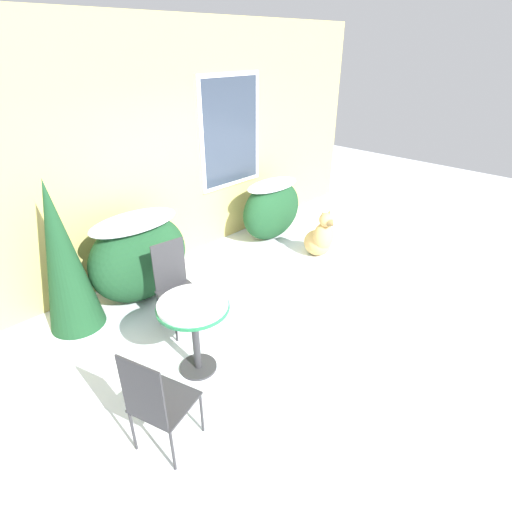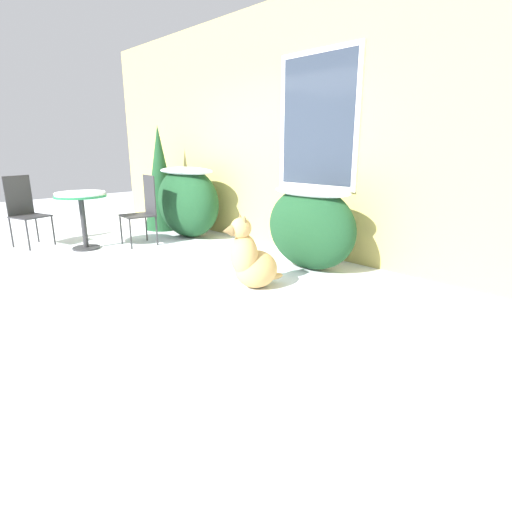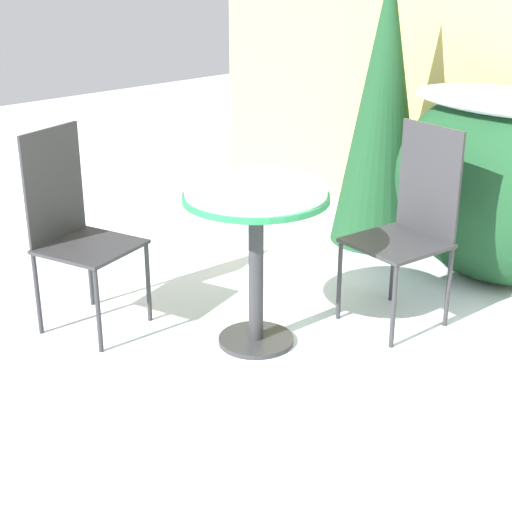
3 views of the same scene
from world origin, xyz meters
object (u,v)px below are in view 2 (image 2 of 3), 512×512
Objects in this scene: patio_table at (81,202)px; dog at (251,261)px; patio_chair_far_side at (25,209)px; patio_chair_near_table at (143,208)px.

patio_table is 1.06× the size of dog.
dog is (3.65, 1.07, -0.26)m from patio_chair_far_side.
patio_chair_near_table is (0.34, 0.76, -0.13)m from patio_table.
patio_table is 0.94m from patio_chair_far_side.
patio_chair_near_table is at bearing 66.18° from patio_table.
patio_chair_near_table and patio_chair_far_side have the same top height.
dog is (2.87, 0.56, -0.38)m from patio_table.
patio_table reaches higher than dog.
patio_table is at bearing -73.57° from patio_chair_far_side.
patio_chair_near_table is 2.55m from dog.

